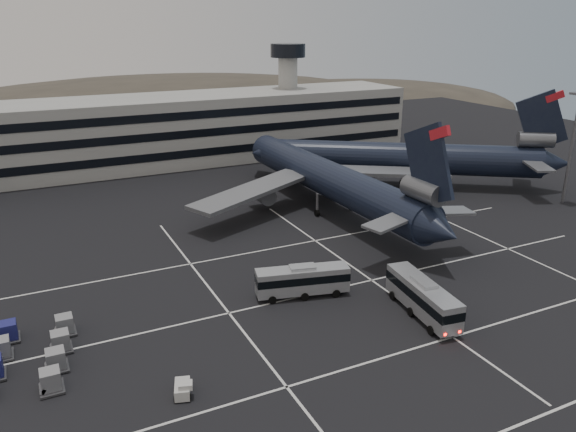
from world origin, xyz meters
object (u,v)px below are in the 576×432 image
object	(u,v)px
trijet_main	(330,179)
bus_far	(302,279)
tug_a	(182,389)
bus_near	(423,296)
uld_cluster	(28,354)

from	to	relation	value
trijet_main	bus_far	size ratio (longest dim) A/B	5.39
bus_far	tug_a	size ratio (longest dim) A/B	4.24
trijet_main	bus_near	bearing A→B (deg)	-104.91
bus_near	bus_far	xyz separation A→B (m)	(-9.31, 9.20, -0.15)
uld_cluster	trijet_main	bearing A→B (deg)	28.87
trijet_main	uld_cluster	bearing A→B (deg)	-152.18
bus_near	trijet_main	bearing A→B (deg)	83.58
bus_near	tug_a	xyz separation A→B (m)	(-26.29, -2.17, -1.52)
bus_near	uld_cluster	size ratio (longest dim) A/B	0.90
bus_far	tug_a	xyz separation A→B (m)	(-16.98, -11.37, -1.37)
tug_a	trijet_main	bearing A→B (deg)	63.57
bus_far	trijet_main	bearing A→B (deg)	-21.95
tug_a	uld_cluster	size ratio (longest dim) A/B	0.20
trijet_main	bus_near	xyz separation A→B (m)	(-8.28, -33.56, -3.09)
bus_near	uld_cluster	xyz separation A→B (m)	(-37.45, 8.35, -1.23)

